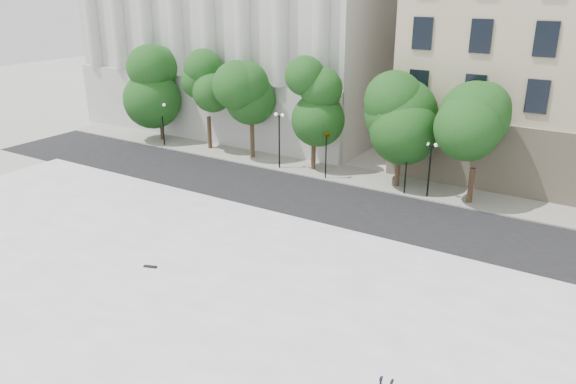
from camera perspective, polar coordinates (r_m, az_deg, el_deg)
name	(u,v)px	position (r m, az deg, el deg)	size (l,w,h in m)	color
ground	(108,330)	(26.06, -17.81, -13.16)	(160.00, 160.00, 0.00)	beige
plaza	(157,294)	(27.60, -13.13, -10.08)	(44.00, 22.00, 0.45)	white
street	(314,200)	(38.50, 2.65, -0.86)	(60.00, 8.00, 0.02)	black
far_sidewalk	(352,176)	(43.50, 6.55, 1.65)	(60.00, 4.00, 0.12)	gray
traffic_light_west	(326,132)	(41.62, 3.93, 6.11)	(0.94, 1.79, 4.21)	black
traffic_light_east	(408,145)	(39.19, 12.07, 4.64)	(0.71, 1.59, 4.13)	black
skateboard	(150,267)	(29.59, -13.82, -7.36)	(0.70, 0.18, 0.07)	black
street_trees	(327,109)	(42.88, 3.95, 8.45)	(45.65, 5.23, 7.81)	#382619
lamp_posts	(345,145)	(41.48, 5.82, 4.81)	(37.19, 0.28, 4.56)	black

